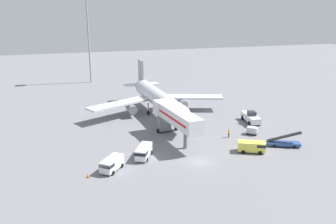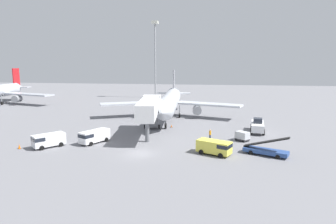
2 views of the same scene
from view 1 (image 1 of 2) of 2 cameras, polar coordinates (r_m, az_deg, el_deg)
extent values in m
plane|color=slate|center=(62.35, 5.12, -7.85)|extent=(300.00, 300.00, 0.00)
cylinder|color=silver|center=(85.48, -1.39, 2.08)|extent=(6.10, 27.80, 3.90)
cone|color=silver|center=(71.68, 2.69, -0.87)|extent=(4.07, 3.56, 3.82)
cone|color=silver|center=(100.55, -4.48, 4.45)|extent=(4.10, 5.36, 3.71)
cube|color=gray|center=(98.64, -4.32, 6.35)|extent=(0.68, 4.01, 6.24)
cube|color=silver|center=(99.64, -2.93, 4.48)|extent=(4.90, 3.27, 0.24)
cube|color=silver|center=(98.36, -5.53, 4.26)|extent=(4.90, 3.27, 0.24)
cube|color=silver|center=(91.02, 3.58, 2.39)|extent=(16.41, 8.58, 0.44)
cube|color=silver|center=(85.39, -7.70, 1.30)|extent=(16.05, 10.71, 0.44)
cylinder|color=gray|center=(89.45, 2.24, 1.28)|extent=(2.32, 2.89, 2.10)
cylinder|color=gray|center=(85.45, -5.74, 0.46)|extent=(2.32, 2.89, 2.10)
cylinder|color=gray|center=(76.52, 1.28, -1.59)|extent=(0.28, 0.28, 2.47)
cylinder|color=black|center=(76.91, 1.28, -2.46)|extent=(0.44, 1.12, 1.10)
cylinder|color=gray|center=(88.35, -0.37, 0.95)|extent=(0.28, 0.28, 2.47)
cylinder|color=black|center=(88.70, -0.36, 0.19)|extent=(0.44, 1.12, 1.10)
cylinder|color=gray|center=(86.96, -3.14, 0.67)|extent=(0.28, 0.28, 2.47)
cylinder|color=black|center=(87.31, -3.13, -0.11)|extent=(0.44, 1.12, 1.10)
cube|color=silver|center=(68.31, 1.74, -0.83)|extent=(4.96, 14.37, 2.70)
cube|color=red|center=(67.69, 0.58, -0.99)|extent=(1.71, 11.72, 0.44)
cube|color=silver|center=(74.96, -0.81, 0.79)|extent=(3.81, 3.26, 2.84)
cube|color=#232833|center=(76.04, -1.20, 1.21)|extent=(3.30, 0.70, 0.90)
cube|color=slate|center=(75.35, -0.62, -1.59)|extent=(2.78, 2.14, 3.49)
cylinder|color=black|center=(75.40, -1.61, -2.99)|extent=(0.41, 0.83, 0.80)
cylinder|color=black|center=(76.47, 0.36, -2.70)|extent=(0.41, 0.83, 0.80)
cylinder|color=slate|center=(67.02, 2.76, -4.19)|extent=(0.70, 0.70, 3.89)
cube|color=white|center=(83.46, 12.94, -0.86)|extent=(3.08, 7.08, 1.31)
cube|color=#232833|center=(82.83, 13.08, -0.21)|extent=(1.78, 1.98, 0.90)
cylinder|color=black|center=(82.10, 14.16, -1.73)|extent=(0.53, 1.14, 1.10)
cylinder|color=black|center=(81.31, 12.78, -1.81)|extent=(0.53, 1.14, 1.10)
cylinder|color=black|center=(86.00, 13.03, -0.80)|extent=(0.53, 1.14, 1.10)
cylinder|color=black|center=(85.25, 11.70, -0.87)|extent=(0.53, 1.14, 1.10)
cube|color=#2D4C8E|center=(71.73, 17.78, -4.74)|extent=(6.30, 4.08, 0.55)
cube|color=black|center=(71.26, 17.87, -3.72)|extent=(6.01, 3.33, 2.12)
cylinder|color=black|center=(72.99, 19.05, -4.72)|extent=(0.64, 0.44, 0.60)
cylinder|color=black|center=(71.41, 19.32, -5.23)|extent=(0.64, 0.44, 0.60)
cylinder|color=black|center=(72.31, 16.22, -4.66)|extent=(0.64, 0.44, 0.60)
cylinder|color=black|center=(70.71, 16.43, -5.17)|extent=(0.64, 0.44, 0.60)
cube|color=white|center=(63.46, -3.85, -6.20)|extent=(4.01, 5.45, 1.77)
cube|color=#1E232D|center=(61.76, -4.26, -6.49)|extent=(2.47, 2.34, 0.57)
cylinder|color=black|center=(62.18, -3.37, -7.54)|extent=(0.61, 0.76, 0.68)
cylinder|color=black|center=(62.61, -5.02, -7.39)|extent=(0.61, 0.76, 0.68)
cylinder|color=black|center=(65.00, -2.70, -6.40)|extent=(0.61, 0.76, 0.68)
cylinder|color=black|center=(65.42, -4.27, -6.27)|extent=(0.61, 0.76, 0.68)
cube|color=white|center=(59.46, -8.83, -8.02)|extent=(4.45, 4.92, 1.77)
cube|color=#1E232D|center=(58.07, -9.65, -8.27)|extent=(2.50, 2.42, 0.57)
cylinder|color=black|center=(58.25, -8.72, -9.47)|extent=(0.70, 0.75, 0.68)
cylinder|color=black|center=(59.17, -10.32, -9.12)|extent=(0.70, 0.75, 0.68)
cylinder|color=black|center=(60.51, -7.31, -8.37)|extent=(0.70, 0.75, 0.68)
cylinder|color=black|center=(61.39, -8.87, -8.05)|extent=(0.70, 0.75, 0.68)
cube|color=#E5DB4C|center=(67.30, 13.03, -5.27)|extent=(5.19, 3.83, 1.69)
cube|color=#1E232D|center=(67.33, 14.44, -5.03)|extent=(2.25, 2.51, 0.54)
cylinder|color=black|center=(68.64, 14.17, -5.63)|extent=(0.77, 0.61, 0.68)
cylinder|color=black|center=(66.85, 14.32, -6.26)|extent=(0.77, 0.61, 0.68)
cylinder|color=black|center=(68.38, 11.69, -5.54)|extent=(0.77, 0.61, 0.68)
cylinder|color=black|center=(66.59, 11.77, -6.17)|extent=(0.77, 0.61, 0.68)
cube|color=#38383D|center=(76.44, 13.12, -3.25)|extent=(2.56, 2.50, 0.22)
cube|color=silver|center=(76.21, 13.16, -2.76)|extent=(2.56, 2.50, 1.16)
cylinder|color=black|center=(76.98, 13.76, -3.24)|extent=(0.35, 0.33, 0.36)
cylinder|color=black|center=(75.71, 13.55, -3.57)|extent=(0.35, 0.33, 0.36)
cylinder|color=black|center=(77.25, 12.70, -3.09)|extent=(0.35, 0.33, 0.36)
cylinder|color=black|center=(75.99, 12.47, -3.41)|extent=(0.35, 0.33, 0.36)
cylinder|color=#1E2333|center=(73.84, 9.56, -3.63)|extent=(0.27, 0.27, 0.88)
cylinder|color=orange|center=(73.57, 9.59, -3.06)|extent=(0.36, 0.36, 0.70)
sphere|color=tan|center=(73.41, 9.61, -2.70)|extent=(0.24, 0.24, 0.24)
cube|color=black|center=(58.25, -12.48, -10.06)|extent=(0.45, 0.45, 0.03)
cone|color=orange|center=(58.09, -12.50, -9.76)|extent=(0.38, 0.38, 0.66)
cube|color=black|center=(78.82, 1.57, -2.39)|extent=(0.37, 0.37, 0.03)
cone|color=orange|center=(78.72, 1.57, -2.20)|extent=(0.31, 0.31, 0.54)
cylinder|color=#93969B|center=(124.36, -12.41, 10.95)|extent=(0.56, 0.56, 28.07)
camera|label=2|loc=(36.99, 45.42, -9.82)|focal=30.39mm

